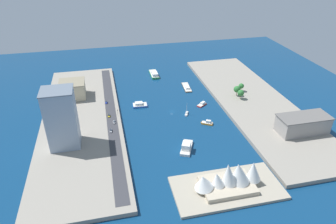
{
  "coord_description": "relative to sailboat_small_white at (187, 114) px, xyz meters",
  "views": [
    {
      "loc": [
        60.85,
        250.62,
        145.67
      ],
      "look_at": [
        4.42,
        2.88,
        1.71
      ],
      "focal_mm": 32.6,
      "sensor_mm": 36.0,
      "label": 1
    }
  ],
  "objects": [
    {
      "name": "water_taxi_orange",
      "position": [
        -13.48,
        21.01,
        0.38
      ],
      "size": [
        11.19,
        8.85,
        4.04
      ],
      "color": "orange",
      "rests_on": "ground_plane"
    },
    {
      "name": "quay_west",
      "position": [
        -72.38,
        -8.46,
        0.71
      ],
      "size": [
        70.0,
        240.0,
        3.4
      ],
      "primitive_type": "cube",
      "color": "gray",
      "rests_on": "ground_plane"
    },
    {
      "name": "road_strip",
      "position": [
        70.55,
        -8.46,
        2.49
      ],
      "size": [
        9.25,
        228.0,
        0.15
      ],
      "primitive_type": "cube",
      "color": "#38383D",
      "rests_on": "quay_east"
    },
    {
      "name": "hatchback_blue",
      "position": [
        73.77,
        -34.17,
        3.35
      ],
      "size": [
        2.04,
        4.7,
        1.61
      ],
      "color": "black",
      "rests_on": "road_strip"
    },
    {
      "name": "ferry_green_doubledeck",
      "position": [
        12.63,
        -101.08,
        1.09
      ],
      "size": [
        8.96,
        28.77,
        5.45
      ],
      "color": "#2D8C4C",
      "rests_on": "ground_plane"
    },
    {
      "name": "catamaran_blue",
      "position": [
        41.23,
        -26.68,
        0.55
      ],
      "size": [
        15.78,
        9.76,
        4.21
      ],
      "color": "blue",
      "rests_on": "ground_plane"
    },
    {
      "name": "park_tree_cluster",
      "position": [
        -62.23,
        -20.19,
        9.19
      ],
      "size": [
        15.19,
        22.84,
        10.66
      ],
      "color": "brown",
      "rests_on": "quay_west"
    },
    {
      "name": "tower_tall_glass",
      "position": [
        108.11,
        30.61,
        26.43
      ],
      "size": [
        23.39,
        20.84,
        47.96
      ],
      "color": "#8C9EB2",
      "rests_on": "quay_east"
    },
    {
      "name": "traffic_light_waterfront",
      "position": [
        64.43,
        -6.04,
        6.76
      ],
      "size": [
        0.36,
        0.36,
        6.5
      ],
      "color": "black",
      "rests_on": "quay_east"
    },
    {
      "name": "van_white",
      "position": [
        68.72,
        5.88,
        3.34
      ],
      "size": [
        1.92,
        5.11,
        1.6
      ],
      "color": "black",
      "rests_on": "road_strip"
    },
    {
      "name": "tugboat_red",
      "position": [
        -20.19,
        -14.45,
        0.1
      ],
      "size": [
        11.52,
        10.33,
        3.09
      ],
      "color": "red",
      "rests_on": "ground_plane"
    },
    {
      "name": "opera_landmark",
      "position": [
        -0.21,
        102.44,
        8.88
      ],
      "size": [
        47.17,
        23.69,
        19.96
      ],
      "color": "#BCAD93",
      "rests_on": "peninsula_point"
    },
    {
      "name": "taxi_yellow_cab",
      "position": [
        72.65,
        -6.88,
        3.35
      ],
      "size": [
        2.01,
        5.1,
        1.63
      ],
      "color": "black",
      "rests_on": "road_strip"
    },
    {
      "name": "ferry_white_commuter",
      "position": [
        15.53,
        54.08,
        1.65
      ],
      "size": [
        15.4,
        22.09,
        7.27
      ],
      "color": "silver",
      "rests_on": "ground_plane"
    },
    {
      "name": "peninsula_point",
      "position": [
        1.12,
        102.44,
        0.01
      ],
      "size": [
        73.01,
        36.47,
        2.0
      ],
      "primitive_type": "cube",
      "color": "#A89E89",
      "rests_on": "ground_plane"
    },
    {
      "name": "barge_flat_brown",
      "position": [
        -16.51,
        -57.56,
        -0.01
      ],
      "size": [
        9.1,
        26.34,
        2.87
      ],
      "color": "brown",
      "rests_on": "ground_plane"
    },
    {
      "name": "ground_plane",
      "position": [
        12.55,
        -8.46,
        -0.99
      ],
      "size": [
        440.0,
        440.0,
        0.0
      ],
      "primitive_type": "plane",
      "color": "navy"
    },
    {
      "name": "office_block_beige",
      "position": [
        106.04,
        -55.84,
        10.83
      ],
      "size": [
        25.71,
        25.2,
        16.77
      ],
      "color": "#C6B793",
      "rests_on": "quay_east"
    },
    {
      "name": "quay_east",
      "position": [
        97.49,
        -8.46,
        0.71
      ],
      "size": [
        70.0,
        240.0,
        3.4
      ],
      "primitive_type": "cube",
      "color": "gray",
      "rests_on": "ground_plane"
    },
    {
      "name": "sailboat_small_white",
      "position": [
        0.0,
        0.0,
        0.0
      ],
      "size": [
        5.53,
        8.89,
        13.07
      ],
      "color": "white",
      "rests_on": "ground_plane"
    },
    {
      "name": "sedan_silver",
      "position": [
        72.55,
        19.36,
        3.35
      ],
      "size": [
        2.07,
        5.04,
        1.61
      ],
      "color": "black",
      "rests_on": "road_strip"
    },
    {
      "name": "carpark_squat_concrete",
      "position": [
        -85.43,
        55.09,
        9.89
      ],
      "size": [
        43.46,
        19.47,
        14.88
      ],
      "color": "gray",
      "rests_on": "quay_west"
    }
  ]
}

